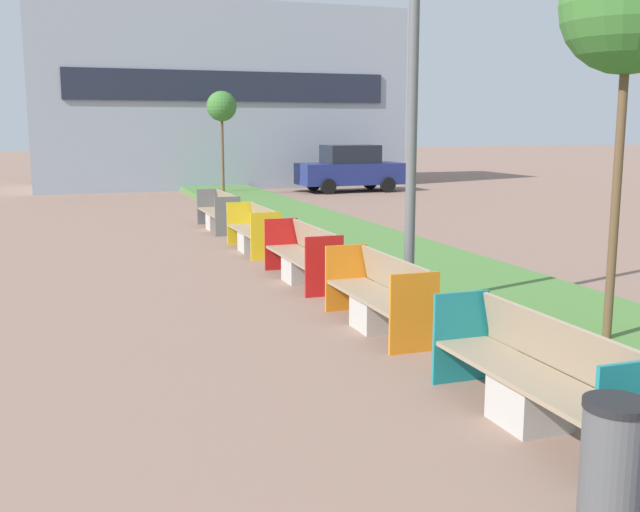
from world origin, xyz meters
The scene contains 11 objects.
planter_grass_strip centered at (3.20, 12.00, 0.09)m, with size 2.80×120.00×0.18m.
building_backdrop centered at (4.00, 35.10, 3.81)m, with size 15.62×5.55×7.62m.
bench_teal_frame centered at (0.94, 7.18, 0.38)m, with size 0.65×2.44×0.94m.
bench_orange_frame centered at (0.94, 10.51, 0.37)m, with size 0.65×2.19×0.94m.
bench_red_frame centered at (0.94, 13.68, 0.38)m, with size 0.65×2.38×0.94m.
bench_yellow_frame centered at (0.94, 16.96, 0.37)m, with size 0.65×2.16×0.94m.
bench_grey_frame centered at (0.94, 20.54, 0.38)m, with size 0.65×2.44×0.94m.
litter_bin centered at (0.35, 5.50, 0.45)m, with size 0.43×0.43×0.89m.
sapling_tree_near centered at (2.99, 8.68, 3.84)m, with size 1.47×1.47×4.60m.
sapling_tree_far centered at (2.99, 29.63, 3.29)m, with size 1.11×1.11×3.88m.
parked_car_distant centered at (8.24, 29.99, 0.91)m, with size 4.21×2.00×1.86m.
Camera 1 is at (-2.88, 1.92, 2.58)m, focal length 42.00 mm.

